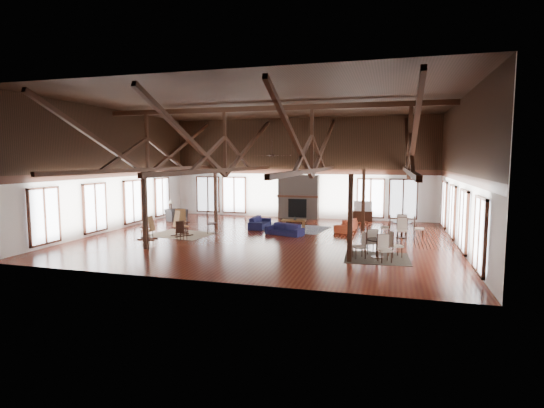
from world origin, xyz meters
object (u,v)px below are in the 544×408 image
(cafe_table_near, at_px, (377,245))
(coffee_table, at_px, (294,221))
(sofa_navy_left, at_px, (260,222))
(armchair, at_px, (176,215))
(sofa_navy_front, at_px, (285,229))
(tv_console, at_px, (363,216))
(sofa_orange, at_px, (346,225))
(cafe_table_far, at_px, (402,227))

(cafe_table_near, bearing_deg, coffee_table, 128.80)
(sofa_navy_left, height_order, cafe_table_near, cafe_table_near)
(armchair, bearing_deg, coffee_table, -62.19)
(sofa_navy_front, height_order, tv_console, tv_console)
(coffee_table, height_order, armchair, armchair)
(sofa_navy_front, distance_m, sofa_navy_left, 2.44)
(sofa_navy_left, bearing_deg, cafe_table_near, -132.89)
(sofa_orange, relative_size, cafe_table_far, 1.03)
(cafe_table_near, relative_size, cafe_table_far, 0.97)
(sofa_navy_left, xyz_separation_m, tv_console, (4.97, 4.05, -0.00))
(sofa_navy_left, height_order, coffee_table, sofa_navy_left)
(armchair, height_order, cafe_table_far, cafe_table_far)
(coffee_table, height_order, cafe_table_near, cafe_table_near)
(cafe_table_near, bearing_deg, armchair, 151.51)
(sofa_navy_left, xyz_separation_m, armchair, (-5.30, 0.89, 0.06))
(cafe_table_near, bearing_deg, sofa_navy_left, 139.01)
(sofa_orange, bearing_deg, cafe_table_far, 72.35)
(sofa_navy_front, height_order, cafe_table_far, cafe_table_far)
(cafe_table_near, distance_m, tv_console, 9.42)
(cafe_table_far, xyz_separation_m, tv_console, (-2.07, 5.02, -0.22))
(sofa_orange, height_order, armchair, armchair)
(sofa_navy_front, xyz_separation_m, sofa_orange, (2.66, 1.95, 0.02))
(sofa_navy_left, relative_size, armchair, 1.82)
(armchair, distance_m, cafe_table_near, 12.97)
(sofa_navy_front, distance_m, sofa_orange, 3.30)
(tv_console, bearing_deg, sofa_navy_left, -140.84)
(sofa_navy_front, xyz_separation_m, cafe_table_far, (5.29, 0.72, 0.23))
(sofa_navy_left, xyz_separation_m, cafe_table_near, (6.10, -5.30, 0.19))
(sofa_navy_front, relative_size, tv_console, 1.61)
(sofa_orange, xyz_separation_m, armchair, (-9.71, 0.63, 0.06))
(armchair, distance_m, tv_console, 10.74)
(sofa_navy_left, distance_m, armchair, 5.37)
(armchair, height_order, cafe_table_near, cafe_table_near)
(coffee_table, bearing_deg, armchair, 169.46)
(cafe_table_near, bearing_deg, cafe_table_far, 77.79)
(sofa_navy_left, relative_size, cafe_table_far, 1.02)
(sofa_orange, relative_size, coffee_table, 1.55)
(sofa_navy_front, xyz_separation_m, sofa_navy_left, (-1.75, 1.70, 0.02))
(cafe_table_far, bearing_deg, sofa_navy_front, -172.20)
(coffee_table, bearing_deg, cafe_table_near, -55.06)
(coffee_table, bearing_deg, cafe_table_far, -14.94)
(sofa_navy_left, height_order, tv_console, sofa_navy_left)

